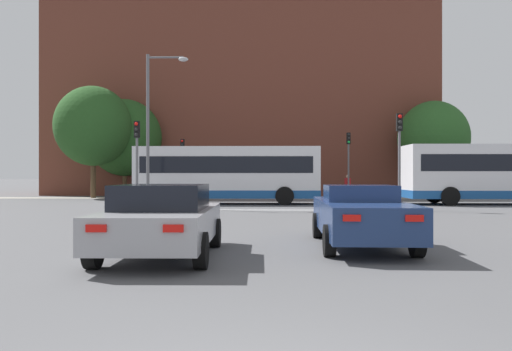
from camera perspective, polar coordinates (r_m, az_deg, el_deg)
name	(u,v)px	position (r m, az deg, el deg)	size (l,w,h in m)	color
stop_line_strip	(266,210)	(23.07, 1.18, -3.96)	(9.31, 0.30, 0.01)	silver
far_pavement	(266,198)	(35.00, 1.13, -2.59)	(70.34, 2.50, 0.01)	gray
brick_civic_building	(245,93)	(45.97, -1.30, 9.38)	(31.91, 14.08, 25.35)	brown
car_saloon_left	(162,219)	(10.06, -10.67, -4.96)	(2.10, 4.31, 1.43)	#9E9EA3
car_roadster_right	(361,215)	(11.57, 11.86, -4.42)	(2.03, 4.87, 1.38)	navy
bus_crossing_lead	(228,173)	(28.00, -3.26, 0.23)	(10.17, 2.65, 3.18)	silver
bus_crossing_trailing	(500,172)	(30.63, 26.11, 0.31)	(10.34, 2.77, 3.27)	silver
traffic_light_near_right	(399,146)	(23.78, 16.08, 3.30)	(0.26, 0.31, 4.44)	slate
traffic_light_near_left	(137,150)	(24.42, -13.46, 2.87)	(0.26, 0.31, 4.19)	slate
traffic_light_far_left	(182,158)	(34.38, -8.41, 1.94)	(0.26, 0.31, 4.08)	slate
traffic_light_far_right	(349,155)	(35.08, 10.53, 2.37)	(0.26, 0.31, 4.56)	slate
street_lamp_junction	(155,115)	(25.77, -11.52, 6.84)	(2.12, 0.36, 7.69)	slate
pedestrian_waiting	(348,185)	(35.29, 10.44, -1.02)	(0.42, 0.45, 1.64)	brown
pedestrian_walking_east	(300,185)	(34.66, 5.09, -1.08)	(0.29, 0.43, 1.61)	brown
pedestrian_walking_west	(171,184)	(35.79, -9.64, -1.00)	(0.45, 0.42, 1.65)	black
tree_by_building	(93,126)	(37.21, -18.11, 5.38)	(5.37, 5.37, 7.91)	#4C3823
tree_kerbside	(433,138)	(38.75, 19.60, 4.08)	(5.11, 5.11, 7.04)	#4C3823
tree_distant	(125,138)	(39.39, -14.78, 4.20)	(5.58, 5.58, 7.40)	#4C3823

